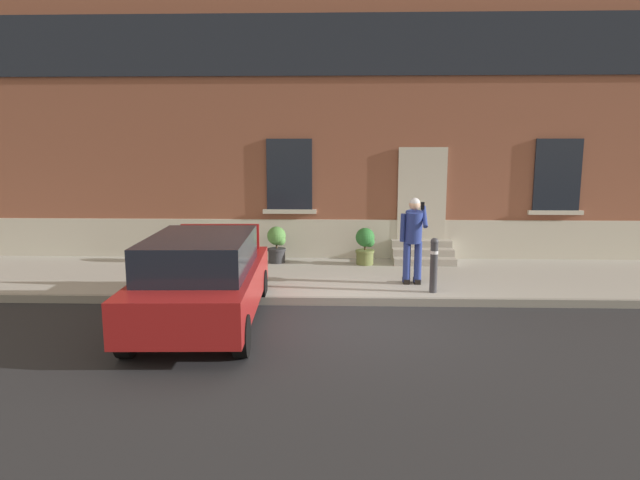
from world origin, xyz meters
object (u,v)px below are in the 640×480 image
at_px(bollard_far_left, 238,262).
at_px(person_on_phone, 413,235).
at_px(hatchback_car_red, 203,278).
at_px(planter_charcoal, 277,244).
at_px(planter_olive, 365,245).
at_px(bollard_near_person, 434,263).
at_px(planter_cream, 189,244).

height_order(bollard_far_left, person_on_phone, person_on_phone).
bearing_deg(hatchback_car_red, planter_charcoal, 80.27).
bearing_deg(planter_charcoal, planter_olive, -4.00).
bearing_deg(planter_charcoal, person_on_phone, -34.79).
height_order(person_on_phone, planter_charcoal, person_on_phone).
distance_m(bollard_near_person, planter_cream, 5.89).
height_order(hatchback_car_red, planter_olive, hatchback_car_red).
bearing_deg(hatchback_car_red, planter_cream, 107.78).
distance_m(bollard_near_person, planter_charcoal, 4.18).
height_order(planter_cream, planter_charcoal, same).
distance_m(person_on_phone, planter_cream, 5.39).
bearing_deg(planter_charcoal, planter_cream, -177.20).
bearing_deg(bollard_far_left, planter_charcoal, 80.31).
relative_size(hatchback_car_red, planter_cream, 4.80).
distance_m(hatchback_car_red, bollard_near_person, 4.31).
bearing_deg(planter_charcoal, bollard_far_left, -99.69).
relative_size(hatchback_car_red, bollard_near_person, 3.95).
xyz_separation_m(hatchback_car_red, planter_charcoal, (0.74, 4.29, -0.18)).
xyz_separation_m(bollard_far_left, planter_cream, (-1.63, 2.53, -0.11)).
xyz_separation_m(planter_cream, planter_olive, (4.16, -0.04, 0.00)).
distance_m(bollard_far_left, planter_cream, 3.01).
bearing_deg(bollard_near_person, hatchback_car_red, -157.35).
relative_size(bollard_near_person, planter_charcoal, 1.22).
distance_m(bollard_far_left, planter_charcoal, 2.67).
bearing_deg(bollard_far_left, person_on_phone, 9.99).
xyz_separation_m(hatchback_car_red, bollard_far_left, (0.29, 1.66, -0.08)).
bearing_deg(planter_olive, hatchback_car_red, -124.18).
distance_m(hatchback_car_red, person_on_phone, 4.32).
bearing_deg(planter_cream, hatchback_car_red, -72.22).
bearing_deg(bollard_near_person, person_on_phone, 118.29).
height_order(hatchback_car_red, person_on_phone, person_on_phone).
bearing_deg(planter_cream, planter_olive, -0.60).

